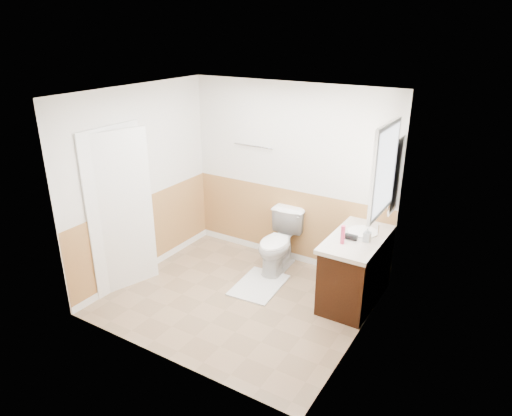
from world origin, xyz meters
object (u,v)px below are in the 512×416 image
Objects in this scene: bath_mat at (259,285)px; soap_dispenser at (367,235)px; vanity_cabinet at (355,271)px; toilet at (279,242)px; lotion_bottle at (343,235)px.

bath_mat is 4.71× the size of soap_dispenser.
soap_dispenser is at bearing -26.24° from vanity_cabinet.
soap_dispenser reaches higher than bath_mat.
toilet is 0.74× the size of vanity_cabinet.
toilet is 4.82× the size of soap_dispenser.
bath_mat is at bearing -175.74° from lotion_bottle.
soap_dispenser is (1.27, 0.28, 0.93)m from bath_mat.
lotion_bottle is at bearing -26.93° from toilet.
bath_mat is 1.60m from soap_dispenser.
lotion_bottle is (-0.10, -0.26, 0.56)m from vanity_cabinet.
lotion_bottle reaches higher than bath_mat.
vanity_cabinet is 0.55m from soap_dispenser.
lotion_bottle reaches higher than vanity_cabinet.
toilet is 1.17m from vanity_cabinet.
vanity_cabinet reaches higher than bath_mat.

